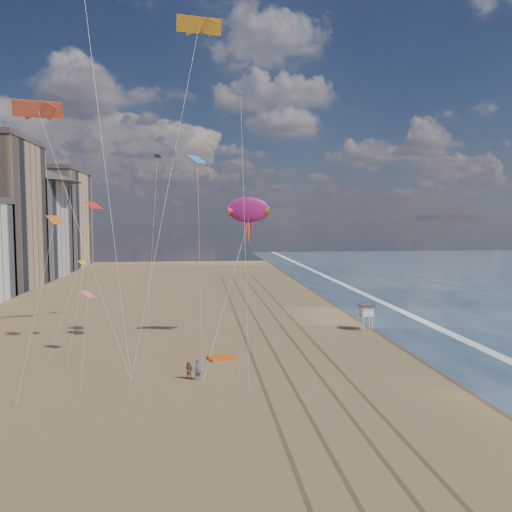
{
  "coord_description": "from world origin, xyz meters",
  "views": [
    {
      "loc": [
        -6.24,
        -27.93,
        13.63
      ],
      "look_at": [
        -0.09,
        26.0,
        9.5
      ],
      "focal_mm": 35.0,
      "sensor_mm": 36.0,
      "label": 1
    }
  ],
  "objects_px": {
    "grounded_kite": "(222,358)",
    "show_kite": "(249,210)",
    "lifeguard_stand": "(366,311)",
    "kite_flyer_b": "(189,371)",
    "kite_flyer_a": "(198,370)"
  },
  "relations": [
    {
      "from": "lifeguard_stand",
      "to": "kite_flyer_b",
      "type": "height_order",
      "value": "lifeguard_stand"
    },
    {
      "from": "kite_flyer_a",
      "to": "show_kite",
      "type": "bearing_deg",
      "value": 39.28
    },
    {
      "from": "kite_flyer_a",
      "to": "kite_flyer_b",
      "type": "xyz_separation_m",
      "value": [
        -0.77,
        0.2,
        -0.12
      ]
    },
    {
      "from": "lifeguard_stand",
      "to": "kite_flyer_a",
      "type": "distance_m",
      "value": 26.4
    },
    {
      "from": "lifeguard_stand",
      "to": "show_kite",
      "type": "height_order",
      "value": "show_kite"
    },
    {
      "from": "kite_flyer_a",
      "to": "grounded_kite",
      "type": "bearing_deg",
      "value": 41.53
    },
    {
      "from": "grounded_kite",
      "to": "show_kite",
      "type": "relative_size",
      "value": 0.12
    },
    {
      "from": "grounded_kite",
      "to": "show_kite",
      "type": "xyz_separation_m",
      "value": [
        3.38,
        7.38,
        14.37
      ]
    },
    {
      "from": "lifeguard_stand",
      "to": "grounded_kite",
      "type": "xyz_separation_m",
      "value": [
        -18.13,
        -10.64,
        -2.23
      ]
    },
    {
      "from": "lifeguard_stand",
      "to": "kite_flyer_b",
      "type": "bearing_deg",
      "value": -142.1
    },
    {
      "from": "kite_flyer_a",
      "to": "kite_flyer_b",
      "type": "height_order",
      "value": "kite_flyer_a"
    },
    {
      "from": "show_kite",
      "to": "lifeguard_stand",
      "type": "bearing_deg",
      "value": 12.44
    },
    {
      "from": "kite_flyer_a",
      "to": "kite_flyer_b",
      "type": "distance_m",
      "value": 0.8
    },
    {
      "from": "grounded_kite",
      "to": "kite_flyer_b",
      "type": "distance_m",
      "value": 6.61
    },
    {
      "from": "grounded_kite",
      "to": "show_kite",
      "type": "distance_m",
      "value": 16.51
    }
  ]
}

